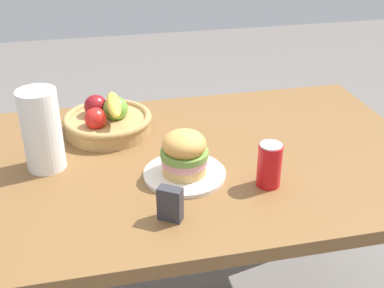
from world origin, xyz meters
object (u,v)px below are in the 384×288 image
at_px(plate, 185,174).
at_px(soda_can, 269,165).
at_px(sandwich, 184,153).
at_px(paper_towel_roll, 42,130).
at_px(fruit_basket, 108,120).
at_px(napkin_holder, 170,204).

distance_m(plate, soda_can, 0.24).
bearing_deg(sandwich, paper_towel_roll, 160.50).
bearing_deg(fruit_basket, plate, -59.26).
bearing_deg(sandwich, fruit_basket, 120.74).
relative_size(soda_can, napkin_holder, 1.40).
bearing_deg(plate, sandwich, 90.00).
bearing_deg(fruit_basket, sandwich, -59.26).
distance_m(paper_towel_roll, napkin_holder, 0.45).
distance_m(sandwich, fruit_basket, 0.38).
distance_m(soda_can, napkin_holder, 0.30).
height_order(sandwich, napkin_holder, sandwich).
bearing_deg(fruit_basket, paper_towel_roll, -135.51).
height_order(sandwich, soda_can, sandwich).
height_order(sandwich, fruit_basket, sandwich).
xyz_separation_m(sandwich, fruit_basket, (-0.19, 0.32, -0.03)).
height_order(soda_can, fruit_basket, fruit_basket).
bearing_deg(napkin_holder, plate, 100.77).
bearing_deg(paper_towel_roll, plate, -19.50).
xyz_separation_m(plate, sandwich, (0.00, 0.00, 0.07)).
relative_size(soda_can, paper_towel_roll, 0.53).
distance_m(sandwich, napkin_holder, 0.20).
distance_m(fruit_basket, napkin_holder, 0.52).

